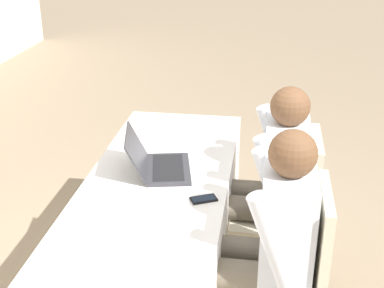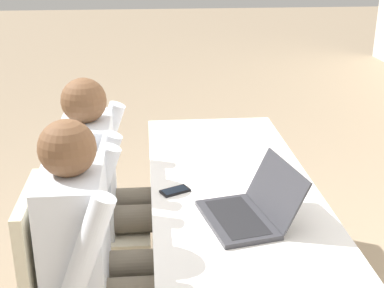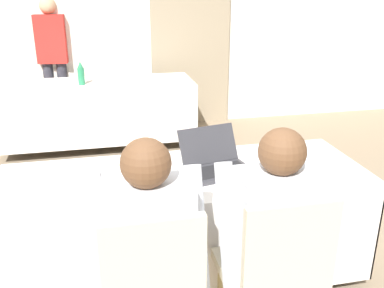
% 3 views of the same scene
% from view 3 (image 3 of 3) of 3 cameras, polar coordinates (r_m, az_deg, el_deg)
% --- Properties ---
extents(ground_plane, '(24.00, 24.00, 0.00)m').
position_cam_3_polar(ground_plane, '(2.79, -0.89, -17.70)').
color(ground_plane, gray).
extents(wall_back, '(12.00, 0.06, 2.70)m').
position_cam_3_polar(wall_back, '(5.38, -8.08, 16.40)').
color(wall_back, silver).
rests_on(wall_back, ground_plane).
extents(curtain_panel, '(0.99, 0.04, 2.65)m').
position_cam_3_polar(curtain_panel, '(5.42, -0.18, 16.36)').
color(curtain_panel, gray).
rests_on(curtain_panel, ground_plane).
extents(conference_table_near, '(2.07, 0.72, 0.73)m').
position_cam_3_polar(conference_table_near, '(2.49, -0.96, -7.67)').
color(conference_table_near, white).
rests_on(conference_table_near, ground_plane).
extents(conference_table_far, '(2.07, 0.72, 0.73)m').
position_cam_3_polar(conference_table_far, '(4.80, -12.41, 5.95)').
color(conference_table_far, white).
rests_on(conference_table_far, ground_plane).
extents(laptop, '(0.41, 0.39, 0.22)m').
position_cam_3_polar(laptop, '(2.44, 3.30, -2.58)').
color(laptop, '#333338').
rests_on(laptop, conference_table_near).
extents(cell_phone, '(0.11, 0.14, 0.01)m').
position_cam_3_polar(cell_phone, '(2.16, -1.65, -6.84)').
color(cell_phone, black).
rests_on(cell_phone, conference_table_near).
extents(paper_beside_laptop, '(0.31, 0.36, 0.00)m').
position_cam_3_polar(paper_beside_laptop, '(2.63, 13.82, -2.39)').
color(paper_beside_laptop, white).
rests_on(paper_beside_laptop, conference_table_near).
extents(water_bottle, '(0.07, 0.07, 0.26)m').
position_cam_3_polar(water_bottle, '(4.68, -14.59, 9.06)').
color(water_bottle, '#288456').
rests_on(water_bottle, conference_table_far).
extents(chair_near_right, '(0.44, 0.44, 0.93)m').
position_cam_3_polar(chair_near_right, '(2.04, 11.03, -16.27)').
color(chair_near_right, tan).
rests_on(chair_near_right, ground_plane).
extents(person_checkered_shirt, '(0.50, 0.52, 1.19)m').
position_cam_3_polar(person_checkered_shirt, '(1.91, -5.98, -12.99)').
color(person_checkered_shirt, '#665B4C').
rests_on(person_checkered_shirt, ground_plane).
extents(person_white_shirt, '(0.50, 0.52, 1.19)m').
position_cam_3_polar(person_white_shirt, '(2.03, 10.18, -10.98)').
color(person_white_shirt, '#665B4C').
rests_on(person_white_shirt, ground_plane).
extents(person_red_shirt, '(0.36, 0.23, 1.59)m').
position_cam_3_polar(person_red_shirt, '(5.40, -17.99, 10.96)').
color(person_red_shirt, '#33333D').
rests_on(person_red_shirt, ground_plane).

